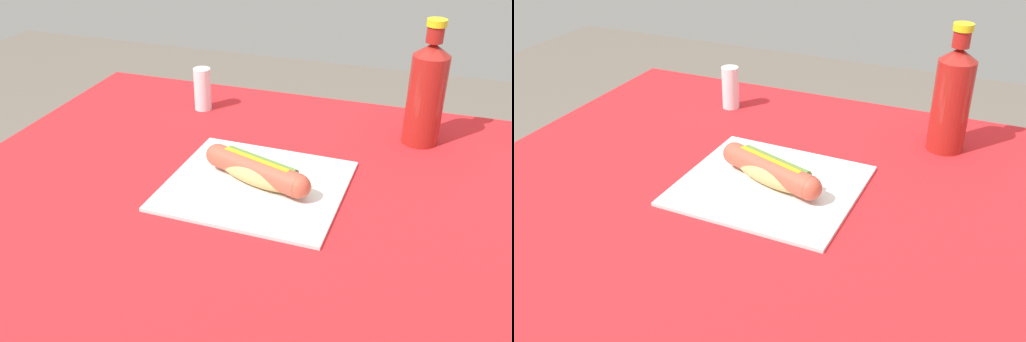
{
  "view_description": "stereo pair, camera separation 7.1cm",
  "coord_description": "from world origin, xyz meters",
  "views": [
    {
      "loc": [
        0.21,
        -0.71,
        1.26
      ],
      "look_at": [
        -0.06,
        0.05,
        0.81
      ],
      "focal_mm": 40.27,
      "sensor_mm": 36.0,
      "label": 1
    },
    {
      "loc": [
        0.27,
        -0.69,
        1.26
      ],
      "look_at": [
        -0.06,
        0.05,
        0.81
      ],
      "focal_mm": 40.27,
      "sensor_mm": 36.0,
      "label": 2
    }
  ],
  "objects": [
    {
      "name": "soda_bottle",
      "position": [
        0.18,
        0.31,
        0.88
      ],
      "size": [
        0.07,
        0.07,
        0.23
      ],
      "color": "maroon",
      "rests_on": "dining_table"
    },
    {
      "name": "dining_table",
      "position": [
        0.0,
        0.0,
        0.64
      ],
      "size": [
        1.13,
        0.94,
        0.78
      ],
      "color": "brown",
      "rests_on": "ground"
    },
    {
      "name": "hot_dog",
      "position": [
        -0.06,
        0.05,
        0.81
      ],
      "size": [
        0.2,
        0.1,
        0.05
      ],
      "color": "tan",
      "rests_on": "paper_wrapper"
    },
    {
      "name": "paper_wrapper",
      "position": [
        -0.06,
        0.05,
        0.78
      ],
      "size": [
        0.29,
        0.27,
        0.01
      ],
      "primitive_type": "cube",
      "rotation": [
        0.0,
        0.0,
        -0.02
      ],
      "color": "silver",
      "rests_on": "dining_table"
    },
    {
      "name": "salt_shaker",
      "position": [
        -0.27,
        0.33,
        0.82
      ],
      "size": [
        0.04,
        0.04,
        0.09
      ],
      "primitive_type": "cylinder",
      "color": "silver",
      "rests_on": "dining_table"
    }
  ]
}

